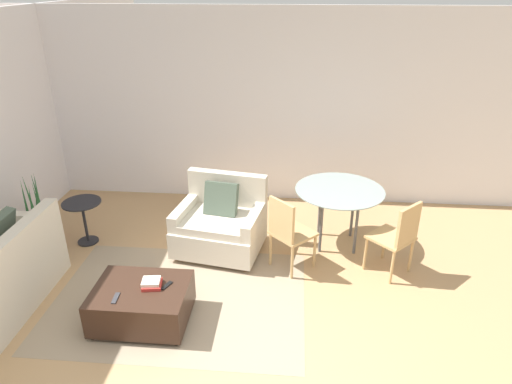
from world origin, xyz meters
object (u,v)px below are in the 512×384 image
object	(u,v)px
tv_remote_primary	(116,298)
dining_chair_near_right	(398,234)
tv_remote_secondary	(167,285)
side_table	(83,214)
dining_table	(339,196)
book_stack	(152,283)
armchair	(220,224)
potted_plant	(42,228)
dining_chair_near_left	(288,229)
ottoman	(142,303)

from	to	relation	value
tv_remote_primary	dining_chair_near_right	bearing A→B (deg)	23.22
tv_remote_secondary	side_table	distance (m)	1.93
tv_remote_primary	tv_remote_secondary	xyz separation A→B (m)	(0.42, 0.23, 0.00)
dining_table	dining_chair_near_right	bearing A→B (deg)	-45.00
dining_chair_near_right	dining_table	bearing A→B (deg)	135.00
side_table	tv_remote_secondary	bearing A→B (deg)	-43.15
book_stack	tv_remote_primary	xyz separation A→B (m)	(-0.28, -0.21, -0.03)
book_stack	tv_remote_primary	size ratio (longest dim) A/B	1.29
armchair	dining_table	world-z (taller)	armchair
tv_remote_primary	dining_table	distance (m)	2.81
tv_remote_secondary	dining_chair_near_right	size ratio (longest dim) A/B	0.16
side_table	dining_table	world-z (taller)	dining_table
book_stack	dining_chair_near_right	world-z (taller)	dining_chair_near_right
armchair	tv_remote_secondary	bearing A→B (deg)	-103.38
tv_remote_secondary	potted_plant	distance (m)	2.32
tv_remote_secondary	dining_chair_near_left	world-z (taller)	dining_chair_near_left
book_stack	dining_chair_near_left	world-z (taller)	dining_chair_near_left
side_table	potted_plant	bearing A→B (deg)	-171.52
dining_table	armchair	bearing A→B (deg)	-169.99
side_table	dining_chair_near_right	xyz separation A→B (m)	(3.75, -0.37, 0.12)
potted_plant	dining_chair_near_left	world-z (taller)	potted_plant
book_stack	side_table	world-z (taller)	side_table
book_stack	dining_chair_near_left	xyz separation A→B (m)	(1.27, 0.97, 0.10)
armchair	tv_remote_primary	xyz separation A→B (m)	(-0.73, -1.54, 0.05)
ottoman	side_table	world-z (taller)	side_table
tv_remote_primary	dining_table	bearing A→B (deg)	39.70
ottoman	potted_plant	distance (m)	2.14
armchair	tv_remote_primary	bearing A→B (deg)	-115.39
ottoman	dining_table	size ratio (longest dim) A/B	0.84
side_table	dining_table	size ratio (longest dim) A/B	0.53
ottoman	dining_chair_near_left	size ratio (longest dim) A/B	1.00
ottoman	tv_remote_primary	xyz separation A→B (m)	(-0.17, -0.17, 0.18)
book_stack	dining_chair_near_right	distance (m)	2.67
dining_table	dining_chair_near_left	distance (m)	0.87
potted_plant	dining_chair_near_left	distance (m)	3.11
book_stack	side_table	bearing A→B (deg)	133.55
tv_remote_primary	dining_chair_near_right	size ratio (longest dim) A/B	0.18
ottoman	dining_chair_near_left	xyz separation A→B (m)	(1.37, 1.01, 0.30)
ottoman	dining_chair_near_right	size ratio (longest dim) A/B	1.00
ottoman	dining_table	distance (m)	2.60
armchair	tv_remote_secondary	distance (m)	1.35
armchair	ottoman	size ratio (longest dim) A/B	1.25
book_stack	tv_remote_secondary	world-z (taller)	book_stack
book_stack	dining_table	distance (m)	2.46
ottoman	dining_chair_near_right	distance (m)	2.79
armchair	tv_remote_primary	world-z (taller)	armchair
potted_plant	dining_chair_near_left	bearing A→B (deg)	-5.31
book_stack	side_table	size ratio (longest dim) A/B	0.36
ottoman	tv_remote_primary	distance (m)	0.30
dining_chair_near_left	tv_remote_primary	bearing A→B (deg)	-142.62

